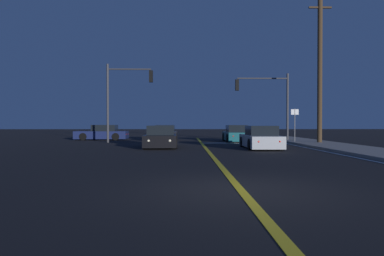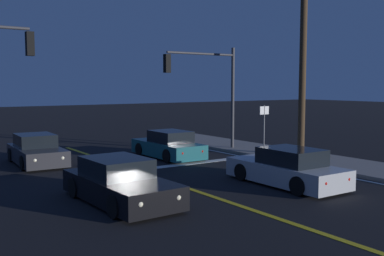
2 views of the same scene
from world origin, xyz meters
TOP-DOWN VIEW (x-y plane):
  - ground_plane at (0.00, 0.00)m, footprint 160.00×160.00m
  - sidewalk_right at (7.98, 9.82)m, footprint 3.20×35.34m
  - lane_line_center at (0.00, 9.82)m, footprint 0.20×33.38m
  - lane_line_edge_right at (6.13, 9.82)m, footprint 0.16×33.38m
  - stop_bar at (3.19, 18.13)m, footprint 6.38×0.50m
  - car_side_waiting_charcoal at (-2.94, 21.99)m, footprint 2.04×4.32m
  - car_mid_block_black at (-2.73, 13.74)m, footprint 2.12×4.60m
  - car_parked_curb_navy at (-8.61, 23.30)m, footprint 4.60×1.91m
  - car_lead_oncoming_teal at (2.91, 20.17)m, footprint 1.88×4.39m
  - car_far_approaching_silver at (3.22, 12.56)m, footprint 1.94×4.60m
  - traffic_signal_near_right at (5.57, 20.43)m, footprint 4.39×0.28m
  - traffic_signal_far_left at (-5.96, 19.03)m, footprint 3.56×0.28m
  - utility_pole_right at (8.28, 16.50)m, footprint 1.91×0.33m
  - street_sign_corner at (6.88, 17.63)m, footprint 0.56×0.06m

SIDE VIEW (x-z plane):
  - ground_plane at x=0.00m, z-range 0.00..0.00m
  - lane_line_center at x=0.00m, z-range 0.00..0.01m
  - lane_line_edge_right at x=6.13m, z-range 0.00..0.01m
  - stop_bar at x=3.19m, z-range 0.00..0.01m
  - sidewalk_right at x=7.98m, z-range 0.00..0.15m
  - car_lead_oncoming_teal at x=2.91m, z-range -0.09..1.25m
  - car_side_waiting_charcoal at x=-2.94m, z-range -0.09..1.25m
  - car_far_approaching_silver at x=3.22m, z-range -0.09..1.25m
  - car_parked_curb_navy at x=-8.61m, z-range -0.09..1.25m
  - car_mid_block_black at x=-2.73m, z-range -0.09..1.25m
  - street_sign_corner at x=6.88m, z-range 0.44..3.00m
  - traffic_signal_near_right at x=5.57m, z-range 0.96..6.52m
  - traffic_signal_far_left at x=-5.96m, z-range 0.98..7.03m
  - utility_pole_right at x=8.28m, z-range 0.18..11.21m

